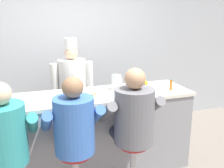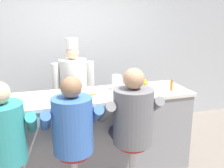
# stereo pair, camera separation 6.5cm
# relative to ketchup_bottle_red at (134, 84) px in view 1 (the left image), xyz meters

# --- Properties ---
(wall_back) EXTENTS (10.00, 0.06, 2.70)m
(wall_back) POSITION_rel_ketchup_bottle_red_xyz_m (-0.47, 1.56, 0.19)
(wall_back) COLOR #B2B7BC
(wall_back) RESTS_ON ground_plane
(diner_counter) EXTENTS (2.46, 0.70, 1.04)m
(diner_counter) POSITION_rel_ketchup_bottle_red_xyz_m (-0.47, 0.12, -0.64)
(diner_counter) COLOR gray
(diner_counter) RESTS_ON ground_plane
(ketchup_bottle_red) EXTENTS (0.07, 0.07, 0.25)m
(ketchup_bottle_red) POSITION_rel_ketchup_bottle_red_xyz_m (0.00, 0.00, 0.00)
(ketchup_bottle_red) COLOR red
(ketchup_bottle_red) RESTS_ON diner_counter
(mustard_bottle_yellow) EXTENTS (0.06, 0.06, 0.21)m
(mustard_bottle_yellow) POSITION_rel_ketchup_bottle_red_xyz_m (0.10, -0.11, -0.02)
(mustard_bottle_yellow) COLOR yellow
(mustard_bottle_yellow) RESTS_ON diner_counter
(hot_sauce_bottle_orange) EXTENTS (0.03, 0.03, 0.14)m
(hot_sauce_bottle_orange) POSITION_rel_ketchup_bottle_red_xyz_m (0.51, -0.02, -0.05)
(hot_sauce_bottle_orange) COLOR orange
(hot_sauce_bottle_orange) RESTS_ON diner_counter
(water_pitcher_clear) EXTENTS (0.14, 0.12, 0.19)m
(water_pitcher_clear) POSITION_rel_ketchup_bottle_red_xyz_m (-0.14, 0.23, -0.02)
(water_pitcher_clear) COLOR silver
(water_pitcher_clear) RESTS_ON diner_counter
(breakfast_plate) EXTENTS (0.25, 0.25, 0.05)m
(breakfast_plate) POSITION_rel_ketchup_bottle_red_xyz_m (-0.50, 0.06, -0.10)
(breakfast_plate) COLOR white
(breakfast_plate) RESTS_ON diner_counter
(cereal_bowl) EXTENTS (0.14, 0.14, 0.06)m
(cereal_bowl) POSITION_rel_ketchup_bottle_red_xyz_m (-0.86, -0.14, -0.09)
(cereal_bowl) COLOR white
(cereal_bowl) RESTS_ON diner_counter
(coffee_mug_white) EXTENTS (0.14, 0.10, 0.08)m
(coffee_mug_white) POSITION_rel_ketchup_bottle_red_xyz_m (-0.03, -0.15, -0.08)
(coffee_mug_white) COLOR white
(coffee_mug_white) RESTS_ON diner_counter
(diner_seated_teal) EXTENTS (0.61, 0.60, 1.44)m
(diner_seated_teal) POSITION_rel_ketchup_bottle_red_xyz_m (-1.48, -0.47, -0.26)
(diner_seated_teal) COLOR #B2B5BA
(diner_seated_teal) RESTS_ON ground_plane
(diner_seated_blue) EXTENTS (0.61, 0.60, 1.44)m
(diner_seated_blue) POSITION_rel_ketchup_bottle_red_xyz_m (-0.84, -0.47, -0.26)
(diner_seated_blue) COLOR #B2B5BA
(diner_seated_blue) RESTS_ON ground_plane
(diner_seated_grey) EXTENTS (0.64, 0.63, 1.48)m
(diner_seated_grey) POSITION_rel_ketchup_bottle_red_xyz_m (-0.21, -0.47, -0.24)
(diner_seated_grey) COLOR #B2B5BA
(diner_seated_grey) RESTS_ON ground_plane
(cook_in_whites_near) EXTENTS (0.65, 0.42, 1.66)m
(cook_in_whites_near) POSITION_rel_ketchup_bottle_red_xyz_m (-0.59, 0.99, -0.25)
(cook_in_whites_near) COLOR #232328
(cook_in_whites_near) RESTS_ON ground_plane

